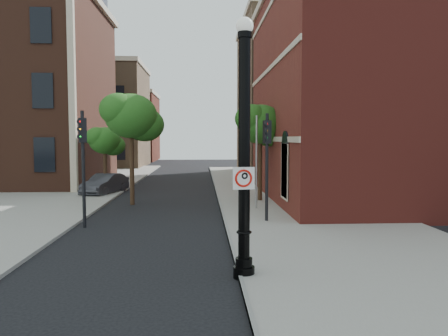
{
  "coord_description": "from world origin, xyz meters",
  "views": [
    {
      "loc": [
        1.09,
        -11.05,
        3.58
      ],
      "look_at": [
        1.76,
        2.0,
        2.67
      ],
      "focal_mm": 35.0,
      "sensor_mm": 36.0,
      "label": 1
    }
  ],
  "objects": [
    {
      "name": "no_parking_sign",
      "position": [
        2.13,
        -0.32,
        2.58
      ],
      "size": [
        0.55,
        0.13,
        0.56
      ],
      "rotation": [
        0.0,
        0.0,
        0.18
      ],
      "color": "white",
      "rests_on": "ground"
    },
    {
      "name": "curb_edge",
      "position": [
        2.05,
        10.0,
        0.07
      ],
      "size": [
        0.1,
        60.0,
        0.14
      ],
      "primitive_type": "cube",
      "color": "gray",
      "rests_on": "ground"
    },
    {
      "name": "parked_car",
      "position": [
        -5.01,
        16.7,
        0.65
      ],
      "size": [
        2.5,
        4.2,
        1.31
      ],
      "primitive_type": "imported",
      "rotation": [
        0.0,
        0.0,
        -0.3
      ],
      "color": "#343339",
      "rests_on": "ground"
    },
    {
      "name": "utility_pole",
      "position": [
        3.77,
        10.09,
        2.33
      ],
      "size": [
        0.09,
        0.09,
        4.66
      ],
      "primitive_type": "cylinder",
      "color": "#999999",
      "rests_on": "ground"
    },
    {
      "name": "traffic_signal_right",
      "position": [
        3.78,
        6.83,
        3.08
      ],
      "size": [
        0.34,
        0.4,
        4.57
      ],
      "rotation": [
        0.0,
        0.0,
        0.23
      ],
      "color": "black",
      "rests_on": "ground"
    },
    {
      "name": "sidewalk_left",
      "position": [
        -9.0,
        18.0,
        0.06
      ],
      "size": [
        10.0,
        50.0,
        0.12
      ],
      "primitive_type": "cube",
      "color": "gray",
      "rests_on": "ground"
    },
    {
      "name": "bg_building_tan_a",
      "position": [
        -12.0,
        44.0,
        6.0
      ],
      "size": [
        12.0,
        12.0,
        12.0
      ],
      "primitive_type": "cube",
      "color": "brown",
      "rests_on": "ground"
    },
    {
      "name": "ground",
      "position": [
        0.0,
        0.0,
        0.0
      ],
      "size": [
        120.0,
        120.0,
        0.0
      ],
      "primitive_type": "plane",
      "color": "black",
      "rests_on": "ground"
    },
    {
      "name": "street_tree_a",
      "position": [
        -2.58,
        12.36,
        4.65
      ],
      "size": [
        3.27,
        2.95,
        5.89
      ],
      "color": "black",
      "rests_on": "ground"
    },
    {
      "name": "traffic_signal_left",
      "position": [
        -3.58,
        6.38,
        3.12
      ],
      "size": [
        0.37,
        0.41,
        4.64
      ],
      "rotation": [
        0.0,
        0.0,
        0.38
      ],
      "color": "black",
      "rests_on": "ground"
    },
    {
      "name": "bg_building_red",
      "position": [
        -12.0,
        58.0,
        5.0
      ],
      "size": [
        12.0,
        12.0,
        10.0
      ],
      "primitive_type": "cube",
      "color": "#602416",
      "rests_on": "ground"
    },
    {
      "name": "street_tree_c",
      "position": [
        4.35,
        12.89,
        4.25
      ],
      "size": [
        2.99,
        2.7,
        5.39
      ],
      "color": "black",
      "rests_on": "ground"
    },
    {
      "name": "lamppost",
      "position": [
        2.16,
        -0.16,
        3.02
      ],
      "size": [
        0.55,
        0.55,
        6.54
      ],
      "color": "black",
      "rests_on": "ground"
    },
    {
      "name": "street_tree_b",
      "position": [
        -5.0,
        16.96,
        3.33
      ],
      "size": [
        2.35,
        2.13,
        4.24
      ],
      "color": "black",
      "rests_on": "ground"
    },
    {
      "name": "bg_building_tan_b",
      "position": [
        16.0,
        30.0,
        7.0
      ],
      "size": [
        22.0,
        14.0,
        14.0
      ],
      "primitive_type": "cube",
      "color": "brown",
      "rests_on": "ground"
    },
    {
      "name": "sidewalk_right",
      "position": [
        6.0,
        10.0,
        0.06
      ],
      "size": [
        8.0,
        60.0,
        0.12
      ],
      "primitive_type": "cube",
      "color": "gray",
      "rests_on": "ground"
    }
  ]
}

